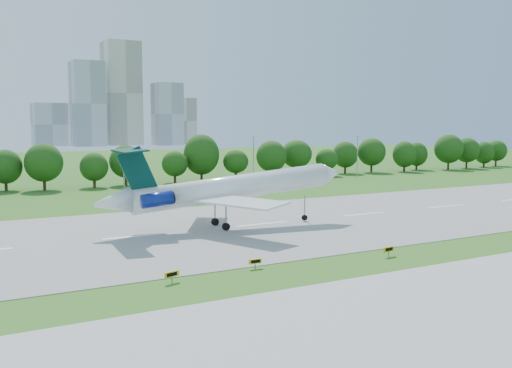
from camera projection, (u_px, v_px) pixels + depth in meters
name	position (u px, v px, depth m)	size (l,w,h in m)	color
ground	(212.00, 280.00, 56.15)	(600.00, 600.00, 0.00)	#235717
runway	(135.00, 237.00, 77.86)	(400.00, 45.00, 0.08)	gray
taxiway	(319.00, 339.00, 40.52)	(400.00, 23.00, 0.08)	#ADADA8
tree_line	(49.00, 164.00, 135.42)	(288.40, 8.40, 10.40)	#382314
light_poles	(45.00, 166.00, 125.50)	(175.90, 0.25, 12.19)	gray
skyline	(117.00, 106.00, 440.87)	(127.00, 52.00, 80.00)	#B2B2B7
airliner	(221.00, 188.00, 83.73)	(39.20, 28.35, 12.33)	white
taxi_sign_left	(172.00, 274.00, 54.98)	(1.61, 0.62, 1.14)	gray
taxi_sign_centre	(255.00, 261.00, 60.51)	(1.49, 0.24, 1.04)	gray
taxi_sign_right	(389.00, 249.00, 66.05)	(1.67, 0.40, 1.17)	gray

